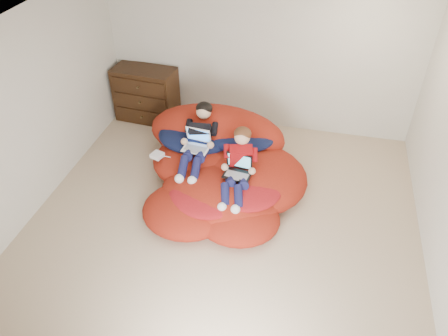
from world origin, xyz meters
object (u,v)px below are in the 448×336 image
older_boy (199,137)px  laptop_black (238,169)px  beanbag_pile (221,168)px  dresser (146,95)px  younger_boy (239,163)px  laptop_white (197,142)px

older_boy → laptop_black: 0.82m
beanbag_pile → dresser: bearing=139.1°
older_boy → younger_boy: younger_boy is taller
beanbag_pile → laptop_white: bearing=175.8°
older_boy → dresser: bearing=134.9°
laptop_black → younger_boy: bearing=90.0°
laptop_white → older_boy: bearing=90.0°
dresser → beanbag_pile: bearing=-40.9°
dresser → older_boy: bearing=-45.1°
beanbag_pile → younger_boy: (0.31, -0.32, 0.37)m
younger_boy → dresser: bearing=138.4°
beanbag_pile → laptop_black: 0.55m
dresser → older_boy: (1.33, -1.34, 0.20)m
younger_boy → older_boy: bearing=146.6°
dresser → beanbag_pile: dresser is taller
laptop_white → younger_boy: bearing=-27.2°
laptop_white → laptop_black: (0.66, -0.37, -0.06)m
older_boy → younger_boy: 0.80m
older_boy → laptop_black: bearing=-35.1°
younger_boy → laptop_black: (0.00, -0.03, -0.07)m
older_boy → laptop_white: older_boy is taller
younger_boy → laptop_white: bearing=152.8°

